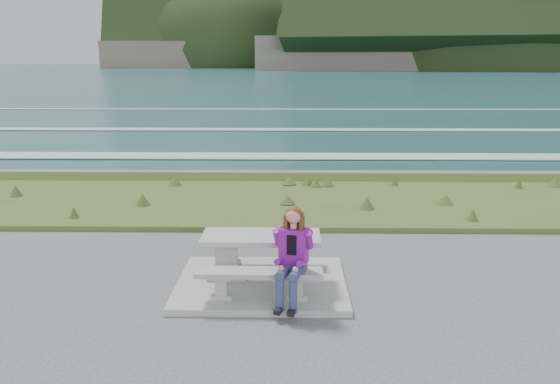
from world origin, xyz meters
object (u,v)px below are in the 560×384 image
Objects in this scene: picnic_table at (261,245)px; bench_landward at (259,277)px; seated_woman at (291,270)px; bench_seaward at (264,245)px.

picnic_table reaches higher than bench_landward.
bench_landward is at bearing 178.97° from seated_woman.
seated_woman is at bearing -61.28° from picnic_table.
bench_landward is 0.50m from seated_woman.
picnic_table is 0.95m from seated_woman.
seated_woman reaches higher than bench_seaward.
bench_seaward is (0.00, 0.70, -0.23)m from picnic_table.
picnic_table is at bearing 133.35° from seated_woman.
bench_landward is 1.00× the size of bench_seaward.
seated_woman is (0.45, -0.13, 0.16)m from bench_landward.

